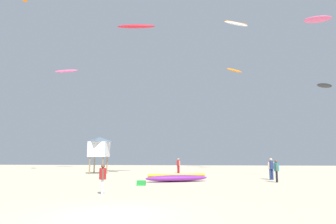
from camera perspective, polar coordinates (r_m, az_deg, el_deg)
The scene contains 14 objects.
ground_plane at distance 10.86m, azimuth -10.77°, elevation -18.35°, with size 120.00×120.00×0.00m, color beige.
person_foreground at distance 16.25m, azimuth -12.16°, elevation -11.76°, with size 0.35×0.49×1.54m.
person_midground at distance 27.41m, azimuth 18.76°, elevation -9.75°, with size 0.55×0.41×1.80m.
person_left at distance 24.85m, azimuth 19.66°, elevation -10.06°, with size 0.38×0.54×1.67m.
person_right at distance 36.31m, azimuth 1.97°, elevation -9.80°, with size 0.42×0.46×1.74m.
kite_grounded_near at distance 24.02m, azimuth 1.68°, elevation -12.26°, with size 5.16×3.24×0.64m.
lifeguard_tower at distance 35.75m, azimuth -12.81°, elevation -6.35°, with size 2.30×2.30×4.15m.
cooler_box at distance 21.03m, azimuth -5.05°, elevation -13.13°, with size 0.56×0.36×0.32m, color green.
kite_aloft_0 at distance 52.28m, azimuth 12.66°, elevation 15.86°, with size 4.50×3.16×1.07m.
kite_aloft_2 at distance 50.05m, azimuth 27.28°, elevation 4.44°, with size 3.16×2.45×0.71m.
kite_aloft_3 at distance 48.25m, azimuth 12.36°, elevation 7.63°, with size 3.13×2.94×0.77m.
kite_aloft_4 at distance 29.43m, azimuth 26.24°, elevation 15.33°, with size 2.26×0.99×0.56m.
kite_aloft_5 at distance 53.07m, azimuth -18.56°, elevation 7.30°, with size 4.28×1.65×0.88m.
kite_aloft_7 at distance 34.36m, azimuth -5.99°, elevation 15.68°, with size 4.22×1.54×0.82m.
Camera 1 is at (3.00, -10.27, 1.90)m, focal length 32.51 mm.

